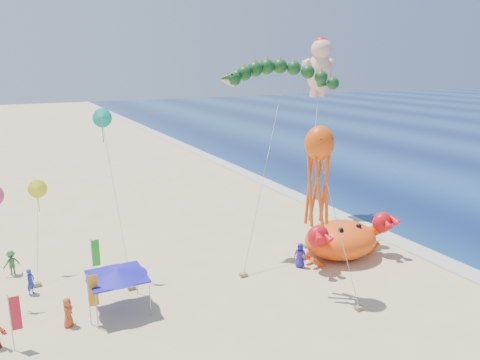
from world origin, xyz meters
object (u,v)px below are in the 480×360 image
canopy_blue (117,273)px  dragon_kite (281,78)px  crab_inflatable (341,239)px  cherub_kite (320,66)px  octopus_kite (319,168)px

canopy_blue → dragon_kite: bearing=19.9°
crab_inflatable → cherub_kite: 17.38m
crab_inflatable → dragon_kite: (-2.69, 4.99, 12.02)m
crab_inflatable → dragon_kite: size_ratio=0.54×
octopus_kite → canopy_blue: octopus_kite is taller
cherub_kite → canopy_blue: cherub_kite is taller
cherub_kite → canopy_blue: 27.48m
octopus_kite → canopy_blue: 13.84m
dragon_kite → canopy_blue: (-14.55, -5.26, -11.10)m
octopus_kite → canopy_blue: size_ratio=3.02×
crab_inflatable → canopy_blue: crab_inflatable is taller
dragon_kite → cherub_kite: size_ratio=0.86×
crab_inflatable → dragon_kite: 13.29m
crab_inflatable → octopus_kite: 9.40m
crab_inflatable → octopus_kite: (-5.23, -3.73, 6.85)m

